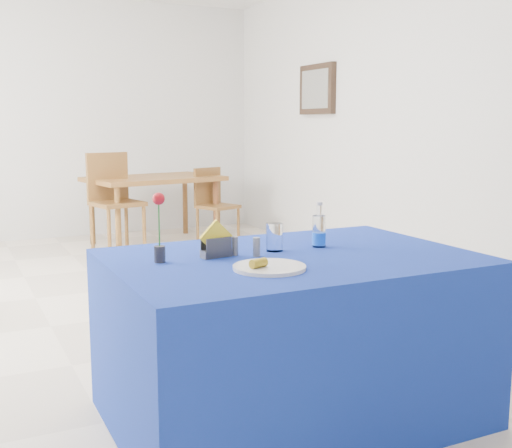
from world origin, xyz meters
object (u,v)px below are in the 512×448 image
at_px(oak_table, 154,183).
at_px(chair_bg_right, 213,200).
at_px(blue_table, 291,337).
at_px(plate, 269,267).
at_px(chair_bg_left, 113,195).
at_px(water_bottle, 319,232).

distance_m(oak_table, chair_bg_right, 0.69).
bearing_deg(blue_table, plate, -136.90).
xyz_separation_m(blue_table, chair_bg_left, (0.21, 4.26, 0.22)).
relative_size(oak_table, chair_bg_right, 1.84).
bearing_deg(chair_bg_left, chair_bg_right, -14.07).
distance_m(plate, chair_bg_right, 4.71).
xyz_separation_m(blue_table, water_bottle, (0.21, 0.12, 0.45)).
bearing_deg(oak_table, water_bottle, -96.75).
height_order(plate, chair_bg_right, chair_bg_right).
height_order(blue_table, oak_table, blue_table).
distance_m(water_bottle, chair_bg_right, 4.28).
bearing_deg(water_bottle, chair_bg_left, 90.05).
bearing_deg(chair_bg_left, plate, -108.24).
relative_size(plate, chair_bg_left, 0.29).
distance_m(plate, blue_table, 0.49).
relative_size(blue_table, water_bottle, 7.44).
distance_m(blue_table, chair_bg_left, 4.27).
bearing_deg(water_bottle, blue_table, -150.89).
xyz_separation_m(oak_table, chair_bg_right, (0.61, -0.27, -0.19)).
height_order(plate, oak_table, plate).
distance_m(water_bottle, chair_bg_left, 4.14).
xyz_separation_m(plate, chair_bg_right, (1.56, 4.43, -0.28)).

